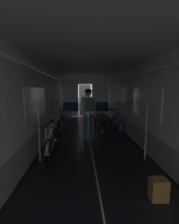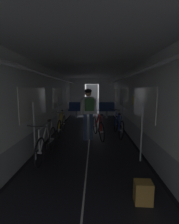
# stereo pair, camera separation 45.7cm
# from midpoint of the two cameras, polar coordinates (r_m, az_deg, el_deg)

# --- Properties ---
(train_car_shell) EXTENTS (3.14, 12.34, 2.57)m
(train_car_shell) POSITION_cam_midpoint_polar(r_m,az_deg,el_deg) (5.25, 2.45, 7.80)
(train_car_shell) COLOR black
(train_car_shell) RESTS_ON ground
(bench_seat_far_left) EXTENTS (0.98, 0.51, 0.95)m
(bench_seat_far_left) POSITION_cam_midpoint_polar(r_m,az_deg,el_deg) (9.83, -3.20, 1.22)
(bench_seat_far_left) COLOR gray
(bench_seat_far_left) RESTS_ON ground
(bench_seat_far_right) EXTENTS (0.98, 0.51, 0.95)m
(bench_seat_far_right) POSITION_cam_midpoint_polar(r_m,az_deg,el_deg) (9.84, 7.30, 1.18)
(bench_seat_far_right) COLOR gray
(bench_seat_far_right) RESTS_ON ground
(bicycle_white) EXTENTS (0.44, 1.69, 0.94)m
(bicycle_white) POSITION_cam_midpoint_polar(r_m,az_deg,el_deg) (4.21, -11.71, -10.55)
(bicycle_white) COLOR black
(bicycle_white) RESTS_ON ground
(bicycle_blue) EXTENTS (0.44, 1.69, 0.95)m
(bicycle_blue) POSITION_cam_midpoint_polar(r_m,az_deg,el_deg) (6.15, 12.15, -4.72)
(bicycle_blue) COLOR black
(bicycle_blue) RESTS_ON ground
(bicycle_yellow) EXTENTS (0.44, 1.69, 0.94)m
(bicycle_yellow) POSITION_cam_midpoint_polar(r_m,az_deg,el_deg) (6.19, -7.67, -4.51)
(bicycle_yellow) COLOR black
(bicycle_yellow) RESTS_ON ground
(person_cyclist_aisle) EXTENTS (0.56, 0.46, 1.73)m
(person_cyclist_aisle) POSITION_cam_midpoint_polar(r_m,az_deg,el_deg) (5.41, 2.00, 1.16)
(person_cyclist_aisle) COLOR #384C75
(person_cyclist_aisle) RESTS_ON ground
(bicycle_red_in_aisle) EXTENTS (0.51, 1.67, 0.94)m
(bicycle_red_in_aisle) POSITION_cam_midpoint_polar(r_m,az_deg,el_deg) (5.81, 5.28, -5.30)
(bicycle_red_in_aisle) COLOR black
(bicycle_red_in_aisle) RESTS_ON ground
(backpack_on_floor) EXTENTS (0.27, 0.21, 0.34)m
(backpack_on_floor) POSITION_cam_midpoint_polar(r_m,az_deg,el_deg) (2.92, 22.97, -24.52)
(backpack_on_floor) COLOR olive
(backpack_on_floor) RESTS_ON ground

